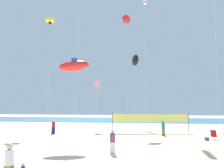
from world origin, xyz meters
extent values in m
plane|color=beige|center=(0.00, 0.00, 0.00)|extent=(120.00, 120.00, 0.00)
cube|color=teal|center=(0.00, 34.01, 0.00)|extent=(120.00, 20.00, 0.01)
cylinder|color=white|center=(-3.96, -8.36, 1.04)|extent=(0.37, 0.37, 0.61)
sphere|color=beige|center=(-3.96, -8.36, 1.48)|extent=(0.27, 0.27, 0.27)
sphere|color=tan|center=(-3.38, -8.29, 0.75)|extent=(0.14, 0.14, 0.14)
cube|color=navy|center=(-8.74, 7.19, 0.37)|extent=(0.35, 0.21, 0.74)
cylinder|color=maroon|center=(-8.74, 7.19, 1.05)|extent=(0.37, 0.37, 0.61)
sphere|color=beige|center=(-8.74, 7.19, 1.49)|extent=(0.27, 0.27, 0.27)
cube|color=olive|center=(3.47, 7.47, 0.35)|extent=(0.34, 0.20, 0.70)
cylinder|color=#19727A|center=(3.47, 7.47, 0.99)|extent=(0.35, 0.35, 0.58)
sphere|color=brown|center=(3.47, 7.47, 1.41)|extent=(0.26, 0.26, 0.26)
cube|color=white|center=(-0.63, -1.97, 0.36)|extent=(0.34, 0.21, 0.72)
cylinder|color=#7A3872|center=(-0.63, -1.97, 1.02)|extent=(0.36, 0.36, 0.59)
sphere|color=beige|center=(-0.63, -1.97, 1.45)|extent=(0.27, 0.27, 0.27)
cube|color=red|center=(7.86, 4.91, 0.32)|extent=(0.52, 0.48, 0.03)
cube|color=red|center=(7.86, 5.20, 0.60)|extent=(0.52, 0.23, 0.57)
cylinder|color=silver|center=(7.86, 4.77, 0.16)|extent=(0.03, 0.03, 0.32)
cylinder|color=silver|center=(7.86, 5.05, 0.16)|extent=(0.03, 0.03, 0.32)
cylinder|color=#4C4C51|center=(-2.25, 9.05, 1.20)|extent=(0.08, 0.08, 2.40)
cylinder|color=#4C4C51|center=(6.55, 10.04, 1.20)|extent=(0.08, 0.08, 2.40)
cube|color=#EAE566|center=(2.15, 9.55, 1.73)|extent=(8.81, 1.01, 0.90)
cube|color=#7A3872|center=(7.11, 4.61, 0.15)|extent=(0.39, 0.19, 0.31)
cylinder|color=silver|center=(-5.28, 4.65, 8.08)|extent=(0.01, 0.01, 16.16)
cylinder|color=silver|center=(-12.80, 14.34, 8.20)|extent=(0.01, 0.01, 16.41)
cylinder|color=yellow|center=(-12.80, 14.34, 16.41)|extent=(1.37, 1.04, 0.70)
sphere|color=black|center=(-12.80, 14.34, 15.96)|extent=(0.42, 0.42, 0.42)
cylinder|color=silver|center=(-0.09, 18.79, 5.34)|extent=(0.01, 0.01, 10.67)
cone|color=black|center=(-0.09, 18.79, 10.67)|extent=(1.52, 1.69, 1.80)
cylinder|color=silver|center=(-4.72, 2.07, 3.38)|extent=(0.01, 0.01, 6.76)
ellipsoid|color=red|center=(-4.72, 2.07, 6.76)|extent=(2.96, 1.95, 1.34)
cube|color=blue|center=(-4.72, 2.07, 7.16)|extent=(0.54, 0.06, 0.68)
cylinder|color=silver|center=(-1.05, 16.26, 8.35)|extent=(0.01, 0.01, 16.71)
cone|color=red|center=(-1.05, 16.26, 16.71)|extent=(1.33, 0.95, 1.38)
cylinder|color=silver|center=(1.75, 14.54, 9.38)|extent=(0.01, 0.01, 18.77)
cylinder|color=white|center=(1.75, 14.54, 18.77)|extent=(0.61, 2.53, 0.51)
sphere|color=#D833A5|center=(1.75, 14.54, 18.42)|extent=(0.30, 0.30, 0.30)
cylinder|color=silver|center=(7.48, 2.09, 6.42)|extent=(0.01, 0.01, 12.84)
cylinder|color=silver|center=(-4.97, 12.91, 3.14)|extent=(0.01, 0.01, 6.27)
cube|color=pink|center=(-4.97, 12.91, 6.27)|extent=(0.82, 0.82, 0.92)
camera|label=1|loc=(1.54, -16.90, 3.13)|focal=35.36mm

